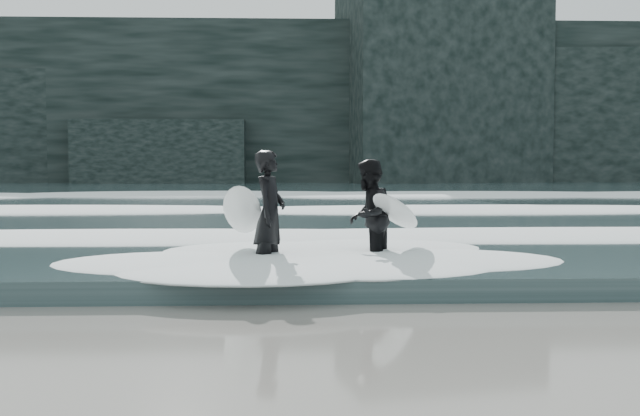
{
  "coord_description": "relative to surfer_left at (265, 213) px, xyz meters",
  "views": [
    {
      "loc": [
        -0.57,
        -6.34,
        1.73
      ],
      "look_at": [
        -0.07,
        5.49,
        1.0
      ],
      "focal_mm": 45.0,
      "sensor_mm": 36.0,
      "label": 1
    }
  ],
  "objects": [
    {
      "name": "surfer_right",
      "position": [
        1.59,
        0.34,
        -0.07
      ],
      "size": [
        1.45,
        1.88,
        1.72
      ],
      "color": "black",
      "rests_on": "ground"
    },
    {
      "name": "foam_mid",
      "position": [
        0.88,
        10.67,
        -0.51
      ],
      "size": [
        60.0,
        4.0,
        0.24
      ],
      "primitive_type": "ellipsoid",
      "color": "white",
      "rests_on": "sea"
    },
    {
      "name": "foam_near",
      "position": [
        0.88,
        3.67,
        -0.53
      ],
      "size": [
        60.0,
        3.2,
        0.2
      ],
      "primitive_type": "ellipsoid",
      "color": "white",
      "rests_on": "sea"
    },
    {
      "name": "sea",
      "position": [
        0.88,
        23.67,
        -0.78
      ],
      "size": [
        90.0,
        52.0,
        0.3
      ],
      "primitive_type": "cube",
      "color": "#2E4244",
      "rests_on": "ground"
    },
    {
      "name": "ground",
      "position": [
        0.88,
        -5.33,
        -0.93
      ],
      "size": [
        120.0,
        120.0,
        0.0
      ],
      "primitive_type": "plane",
      "color": "olive",
      "rests_on": "ground"
    },
    {
      "name": "foam_far",
      "position": [
        0.88,
        19.67,
        -0.48
      ],
      "size": [
        60.0,
        4.8,
        0.3
      ],
      "primitive_type": "ellipsoid",
      "color": "white",
      "rests_on": "sea"
    },
    {
      "name": "headland",
      "position": [
        0.88,
        40.67,
        4.07
      ],
      "size": [
        70.0,
        9.0,
        10.0
      ],
      "primitive_type": "cube",
      "color": "black",
      "rests_on": "ground"
    },
    {
      "name": "surfer_left",
      "position": [
        0.0,
        0.0,
        0.0
      ],
      "size": [
        0.99,
        1.94,
        1.85
      ],
      "color": "black",
      "rests_on": "ground"
    }
  ]
}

